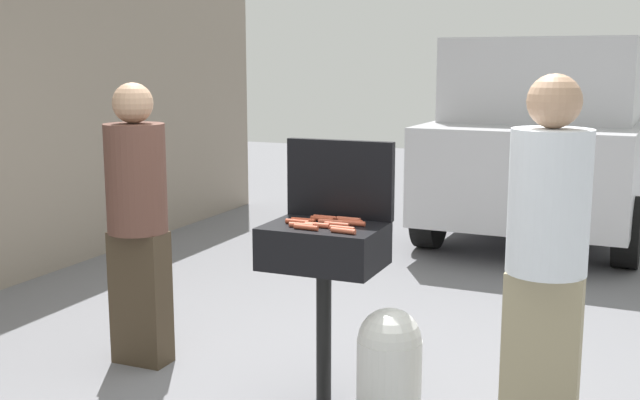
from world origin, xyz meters
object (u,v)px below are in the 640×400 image
at_px(hot_dog_6, 303,220).
at_px(parked_minivan, 552,134).
at_px(propane_tank, 389,367).
at_px(person_right, 547,250).
at_px(person_left, 137,214).
at_px(hot_dog_1, 317,225).
at_px(hot_dog_4, 325,218).
at_px(hot_dog_3, 337,225).
at_px(hot_dog_12, 331,222).
at_px(hot_dog_10, 343,231).
at_px(hot_dog_0, 322,219).
at_px(bbq_grill, 324,253).
at_px(hot_dog_9, 351,221).
at_px(hot_dog_2, 306,227).
at_px(hot_dog_13, 349,219).
at_px(hot_dog_11, 301,225).
at_px(hot_dog_7, 342,228).
at_px(hot_dog_8, 353,223).
at_px(hot_dog_5, 297,222).

relative_size(hot_dog_6, parked_minivan, 0.03).
bearing_deg(propane_tank, hot_dog_6, 162.11).
relative_size(person_right, parked_minivan, 0.39).
bearing_deg(person_left, hot_dog_1, 3.50).
bearing_deg(hot_dog_4, hot_dog_6, -125.56).
distance_m(hot_dog_3, hot_dog_12, 0.08).
height_order(person_left, person_right, person_right).
xyz_separation_m(hot_dog_10, propane_tank, (0.25, -0.02, -0.66)).
bearing_deg(propane_tank, parked_minivan, 88.77).
height_order(hot_dog_0, propane_tank, hot_dog_0).
bearing_deg(bbq_grill, hot_dog_10, -41.10).
xyz_separation_m(hot_dog_0, parked_minivan, (0.57, 5.03, 0.05)).
bearing_deg(hot_dog_9, hot_dog_2, -124.38).
xyz_separation_m(hot_dog_2, hot_dog_3, (0.12, 0.12, 0.00)).
bearing_deg(person_right, hot_dog_13, -22.70).
height_order(hot_dog_4, parked_minivan, parked_minivan).
distance_m(hot_dog_11, parked_minivan, 5.25).
height_order(hot_dog_6, hot_dog_7, same).
bearing_deg(hot_dog_7, propane_tank, -13.39).
bearing_deg(person_left, person_right, 8.28).
height_order(bbq_grill, propane_tank, bbq_grill).
xyz_separation_m(hot_dog_2, hot_dog_8, (0.18, 0.18, 0.00)).
bearing_deg(propane_tank, hot_dog_13, 138.66).
bearing_deg(hot_dog_2, person_left, 169.08).
xyz_separation_m(hot_dog_0, hot_dog_8, (0.19, -0.04, 0.00)).
distance_m(hot_dog_3, person_left, 1.31).
height_order(hot_dog_4, hot_dog_11, same).
distance_m(hot_dog_1, hot_dog_7, 0.15).
bearing_deg(hot_dog_4, hot_dog_1, -79.48).
bearing_deg(hot_dog_7, hot_dog_3, 128.49).
height_order(hot_dog_1, hot_dog_7, same).
xyz_separation_m(hot_dog_10, hot_dog_11, (-0.24, 0.04, 0.00)).
relative_size(hot_dog_12, person_left, 0.08).
bearing_deg(hot_dog_10, bbq_grill, 138.90).
bearing_deg(hot_dog_9, parked_minivan, 85.30).
relative_size(hot_dog_4, person_left, 0.08).
relative_size(bbq_grill, hot_dog_6, 7.43).
distance_m(hot_dog_7, hot_dog_11, 0.22).
relative_size(hot_dog_0, hot_dog_1, 1.00).
relative_size(hot_dog_1, hot_dog_5, 1.00).
relative_size(hot_dog_6, hot_dog_8, 1.00).
bearing_deg(hot_dog_4, hot_dog_9, -13.38).
bearing_deg(hot_dog_5, hot_dog_11, -51.66).
bearing_deg(hot_dog_5, hot_dog_8, 16.41).
bearing_deg(hot_dog_12, hot_dog_6, -172.34).
bearing_deg(hot_dog_0, hot_dog_6, -136.17).
distance_m(hot_dog_4, parked_minivan, 5.02).
height_order(hot_dog_12, propane_tank, hot_dog_12).
height_order(hot_dog_5, parked_minivan, parked_minivan).
distance_m(hot_dog_6, hot_dog_10, 0.33).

